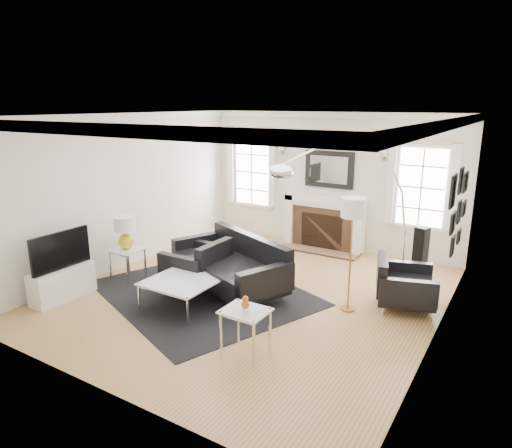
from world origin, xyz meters
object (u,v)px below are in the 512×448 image
Objects in this scene: fireplace at (324,223)px; arc_floor_lamp at (345,213)px; armchair_left at (200,265)px; sofa at (233,266)px; coffee_table at (183,282)px; gourd_lamp at (125,231)px; armchair_right at (402,285)px.

fireplace is 2.73m from arc_floor_lamp.
armchair_left is (-0.95, -2.95, -0.18)m from fireplace.
sofa is 2.40× the size of coffee_table.
fireplace is at bearing 81.43° from sofa.
arc_floor_lamp is at bearing 17.35° from armchair_left.
arc_floor_lamp is (2.23, 0.70, 1.02)m from armchair_left.
gourd_lamp reaches higher than fireplace.
sofa reaches higher than armchair_right.
arc_floor_lamp reaches higher than coffee_table.
armchair_right is at bearing 31.79° from coffee_table.
fireplace is 1.71× the size of coffee_table.
sofa is at bearing 19.75° from armchair_left.
fireplace is at bearing 56.90° from gourd_lamp.
sofa is 2.15× the size of armchair_right.
gourd_lamp reaches higher than coffee_table.
coffee_table is (-2.76, -1.71, 0.07)m from armchair_right.
fireplace is at bearing 80.63° from coffee_table.
fireplace is 2.97m from armchair_right.
fireplace reaches higher than sofa.
sofa is at bearing -163.42° from arc_floor_lamp.
gourd_lamp is (-4.34, -1.33, 0.53)m from armchair_right.
arc_floor_lamp reaches higher than sofa.
sofa is 0.93× the size of arc_floor_lamp.
armchair_right is at bearing 15.56° from sofa.
coffee_table is 1.69m from gourd_lamp.
armchair_right is at bearing 13.53° from arc_floor_lamp.
coffee_table is (0.33, -0.81, 0.05)m from armchair_left.
sofa is 2.03m from arc_floor_lamp.
arc_floor_lamp reaches higher than gourd_lamp.
coffee_table is at bearing -13.71° from gourd_lamp.
armchair_right is 3.25m from coffee_table.
fireplace reaches higher than armchair_right.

